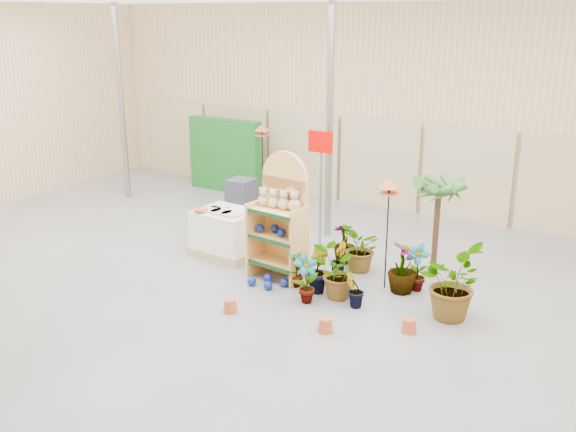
% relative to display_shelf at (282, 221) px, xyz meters
% --- Properties ---
extents(room, '(15.20, 12.10, 4.70)m').
position_rel_display_shelf_xyz_m(room, '(-0.31, -0.38, 1.24)').
color(room, slate).
rests_on(room, ground).
extents(display_shelf, '(0.94, 0.65, 2.13)m').
position_rel_display_shelf_xyz_m(display_shelf, '(0.00, 0.00, 0.00)').
color(display_shelf, '#E4A857').
rests_on(display_shelf, ground).
extents(teddy_bears, '(0.79, 0.21, 0.34)m').
position_rel_display_shelf_xyz_m(teddy_bears, '(0.03, -0.10, 0.38)').
color(teddy_bears, '#C9BA86').
rests_on(teddy_bears, display_shelf).
extents(gazing_balls_shelf, '(0.78, 0.27, 0.15)m').
position_rel_display_shelf_xyz_m(gazing_balls_shelf, '(-0.00, -0.12, -0.14)').
color(gazing_balls_shelf, navy).
rests_on(gazing_balls_shelf, display_shelf).
extents(gazing_balls_floor, '(0.63, 0.39, 0.15)m').
position_rel_display_shelf_xyz_m(gazing_balls_floor, '(0.04, -0.51, -0.90)').
color(gazing_balls_floor, navy).
rests_on(gazing_balls_floor, ground).
extents(pallet_stack, '(1.22, 1.03, 0.87)m').
position_rel_display_shelf_xyz_m(pallet_stack, '(-1.42, 0.34, -0.56)').
color(pallet_stack, tan).
rests_on(pallet_stack, ground).
extents(charcoal_planters, '(0.50, 0.50, 1.00)m').
position_rel_display_shelf_xyz_m(charcoal_planters, '(-2.15, 1.83, -0.48)').
color(charcoal_planters, '#282932').
rests_on(charcoal_planters, ground).
extents(trellis_stock, '(2.00, 0.30, 1.80)m').
position_rel_display_shelf_xyz_m(trellis_stock, '(-4.11, 3.91, -0.08)').
color(trellis_stock, '#185F1E').
rests_on(trellis_stock, ground).
extents(offer_sign, '(0.50, 0.08, 2.20)m').
position_rel_display_shelf_xyz_m(offer_sign, '(-0.21, 1.69, 0.59)').
color(offer_sign, gray).
rests_on(offer_sign, ground).
extents(bird_table_front, '(0.34, 0.34, 1.63)m').
position_rel_display_shelf_xyz_m(bird_table_front, '(0.16, 0.10, 0.53)').
color(bird_table_front, black).
rests_on(bird_table_front, ground).
extents(bird_table_right, '(0.34, 0.34, 1.83)m').
position_rel_display_shelf_xyz_m(bird_table_right, '(1.69, 0.44, 0.72)').
color(bird_table_right, black).
rests_on(bird_table_right, ground).
extents(bird_table_back, '(0.34, 0.34, 1.93)m').
position_rel_display_shelf_xyz_m(bird_table_back, '(-2.47, 3.12, 0.81)').
color(bird_table_back, black).
rests_on(bird_table_back, ground).
extents(palm, '(0.70, 0.70, 1.78)m').
position_rel_display_shelf_xyz_m(palm, '(2.15, 1.44, 0.55)').
color(palm, '#462A1D').
rests_on(palm, ground).
extents(potted_plant_0, '(0.26, 0.38, 0.70)m').
position_rel_display_shelf_xyz_m(potted_plant_0, '(0.45, -0.28, -0.63)').
color(potted_plant_0, '#316A2A').
rests_on(potted_plant_0, ground).
extents(potted_plant_1, '(0.52, 0.53, 0.76)m').
position_rel_display_shelf_xyz_m(potted_plant_1, '(0.81, -0.25, -0.60)').
color(potted_plant_1, '#316A2A').
rests_on(potted_plant_1, ground).
extents(potted_plant_2, '(0.99, 0.99, 0.83)m').
position_rel_display_shelf_xyz_m(potted_plant_2, '(1.21, -0.33, -0.56)').
color(potted_plant_2, '#316A2A').
rests_on(potted_plant_2, ground).
extents(potted_plant_3, '(0.65, 0.65, 0.83)m').
position_rel_display_shelf_xyz_m(potted_plant_3, '(1.98, 0.43, -0.56)').
color(potted_plant_3, '#316A2A').
rests_on(potted_plant_3, ground).
extents(potted_plant_4, '(0.45, 0.34, 0.79)m').
position_rel_display_shelf_xyz_m(potted_plant_4, '(2.16, 0.61, -0.58)').
color(potted_plant_4, '#316A2A').
rests_on(potted_plant_4, ground).
extents(potted_plant_5, '(0.34, 0.39, 0.59)m').
position_rel_display_shelf_xyz_m(potted_plant_5, '(0.81, 0.50, -0.68)').
color(potted_plant_5, '#316A2A').
rests_on(potted_plant_5, ground).
extents(potted_plant_6, '(0.92, 0.96, 0.83)m').
position_rel_display_shelf_xyz_m(potted_plant_6, '(1.05, 0.86, -0.56)').
color(potted_plant_6, '#316A2A').
rests_on(potted_plant_6, ground).
extents(potted_plant_8, '(0.46, 0.50, 0.79)m').
position_rel_display_shelf_xyz_m(potted_plant_8, '(0.89, -0.72, -0.58)').
color(potted_plant_8, '#316A2A').
rests_on(potted_plant_8, ground).
extents(potted_plant_9, '(0.36, 0.39, 0.56)m').
position_rel_display_shelf_xyz_m(potted_plant_9, '(1.59, -0.48, -0.70)').
color(potted_plant_9, '#316A2A').
rests_on(potted_plant_9, ground).
extents(potted_plant_10, '(1.03, 1.13, 1.09)m').
position_rel_display_shelf_xyz_m(potted_plant_10, '(2.90, -0.03, -0.43)').
color(potted_plant_10, '#316A2A').
rests_on(potted_plant_10, ground).
extents(potted_plant_11, '(0.52, 0.52, 0.73)m').
position_rel_display_shelf_xyz_m(potted_plant_11, '(0.62, 1.11, -0.61)').
color(potted_plant_11, '#316A2A').
rests_on(potted_plant_11, ground).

